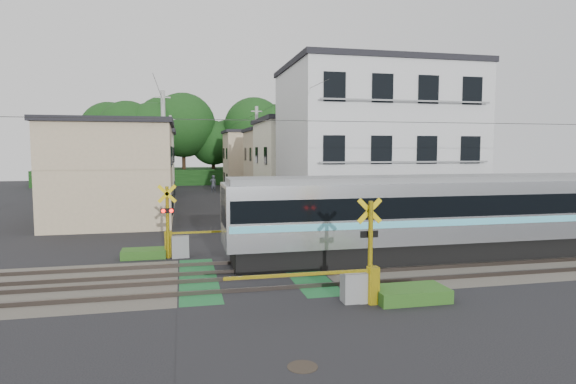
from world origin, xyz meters
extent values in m
plane|color=black|center=(0.00, 0.00, 0.00)|extent=(120.00, 120.00, 0.00)
cube|color=#47423A|center=(0.00, 0.00, 0.00)|extent=(120.00, 6.00, 0.00)
cube|color=black|center=(0.00, 0.00, 0.01)|extent=(5.20, 120.00, 0.00)
cube|color=#145126|center=(-1.90, 0.00, 0.01)|extent=(1.30, 6.00, 0.00)
cube|color=#145126|center=(1.90, 0.00, 0.01)|extent=(1.30, 6.00, 0.00)
cube|color=#3F3833|center=(0.00, -1.90, 0.07)|extent=(120.00, 0.08, 0.14)
cube|color=#3F3833|center=(0.00, -0.50, 0.07)|extent=(120.00, 0.08, 0.14)
cube|color=#3F3833|center=(0.00, 0.50, 0.07)|extent=(120.00, 0.08, 0.14)
cube|color=#3F3833|center=(0.00, 1.90, 0.07)|extent=(120.00, 0.08, 0.14)
cube|color=black|center=(7.38, 1.20, 0.41)|extent=(15.90, 2.19, 0.83)
cube|color=black|center=(1.58, 1.20, 0.28)|extent=(2.21, 2.02, 0.55)
cube|color=black|center=(13.17, 1.20, 0.28)|extent=(2.21, 2.02, 0.55)
cube|color=#B7BCC1|center=(7.38, 1.20, 2.02)|extent=(16.56, 2.58, 2.39)
cube|color=black|center=(7.38, 1.20, 2.31)|extent=(16.29, 2.62, 0.81)
cube|color=#5ED2EE|center=(7.38, 1.20, 1.69)|extent=(16.39, 2.61, 0.26)
cube|color=slate|center=(7.38, 1.20, 3.33)|extent=(16.23, 2.11, 0.22)
cube|color=black|center=(-0.85, 1.20, 2.38)|extent=(0.10, 2.22, 1.44)
cylinder|color=yellow|center=(3.00, -3.60, 1.50)|extent=(0.14, 0.14, 3.00)
cube|color=yellow|center=(3.00, -3.50, 2.70)|extent=(0.77, 0.05, 0.77)
cube|color=yellow|center=(3.00, -3.50, 2.70)|extent=(0.77, 0.05, 0.77)
cube|color=black|center=(3.00, -3.50, 2.00)|extent=(0.55, 0.05, 0.20)
sphere|color=#FF0C07|center=(2.84, -3.44, 2.00)|extent=(0.16, 0.16, 0.16)
sphere|color=#FF0C07|center=(3.16, -3.44, 2.00)|extent=(0.16, 0.16, 0.16)
cube|color=gray|center=(2.50, -3.60, 0.45)|extent=(0.70, 0.50, 0.90)
cube|color=yellow|center=(3.00, -3.85, 0.55)|extent=(0.30, 0.30, 1.10)
cube|color=yellow|center=(0.75, -3.85, 1.00)|extent=(4.20, 0.08, 0.08)
cylinder|color=yellow|center=(-3.00, 3.60, 1.50)|extent=(0.14, 0.14, 3.00)
cube|color=yellow|center=(-3.00, 3.50, 2.70)|extent=(0.77, 0.05, 0.77)
cube|color=yellow|center=(-3.00, 3.50, 2.70)|extent=(0.77, 0.05, 0.77)
cube|color=black|center=(-3.00, 3.50, 2.00)|extent=(0.55, 0.05, 0.20)
sphere|color=#FF0C07|center=(-3.16, 3.44, 2.00)|extent=(0.16, 0.16, 0.16)
sphere|color=#FF0C07|center=(-2.84, 3.44, 2.00)|extent=(0.16, 0.16, 0.16)
cube|color=gray|center=(-2.50, 3.60, 0.45)|extent=(0.70, 0.50, 0.90)
cube|color=yellow|center=(-3.00, 3.85, 0.55)|extent=(0.30, 0.30, 1.10)
cube|color=yellow|center=(-0.75, 3.85, 1.00)|extent=(4.20, 0.08, 0.08)
cube|color=silver|center=(8.50, 9.50, 4.50)|extent=(10.00, 8.00, 9.00)
cube|color=black|center=(8.50, 9.50, 9.15)|extent=(10.20, 8.16, 0.30)
cube|color=black|center=(4.80, 5.47, 1.50)|extent=(1.10, 0.06, 1.40)
cube|color=black|center=(7.25, 5.47, 1.50)|extent=(1.10, 0.06, 1.40)
cube|color=black|center=(9.70, 5.47, 1.50)|extent=(1.10, 0.06, 1.40)
cube|color=black|center=(12.15, 5.47, 1.50)|extent=(1.10, 0.06, 1.40)
cube|color=gray|center=(8.50, 5.25, 0.90)|extent=(9.00, 0.06, 0.08)
cube|color=black|center=(4.80, 5.47, 4.50)|extent=(1.10, 0.06, 1.40)
cube|color=black|center=(7.25, 5.47, 4.50)|extent=(1.10, 0.06, 1.40)
cube|color=black|center=(9.70, 5.47, 4.50)|extent=(1.10, 0.06, 1.40)
cube|color=black|center=(12.15, 5.47, 4.50)|extent=(1.10, 0.06, 1.40)
cube|color=gray|center=(8.50, 5.25, 3.90)|extent=(9.00, 0.06, 0.08)
cube|color=black|center=(4.80, 5.47, 7.50)|extent=(1.10, 0.06, 1.40)
cube|color=black|center=(7.25, 5.47, 7.50)|extent=(1.10, 0.06, 1.40)
cube|color=black|center=(9.70, 5.47, 7.50)|extent=(1.10, 0.06, 1.40)
cube|color=black|center=(12.15, 5.47, 7.50)|extent=(1.10, 0.06, 1.40)
cube|color=gray|center=(8.50, 5.25, 6.90)|extent=(9.00, 0.06, 0.08)
cube|color=tan|center=(-6.50, 14.00, 3.00)|extent=(7.00, 7.00, 6.00)
cube|color=black|center=(-6.50, 14.00, 6.15)|extent=(7.35, 7.35, 0.30)
cube|color=black|center=(-2.97, 12.25, 1.30)|extent=(0.06, 1.00, 1.20)
cube|color=black|center=(-2.97, 15.75, 1.30)|extent=(0.06, 1.00, 1.20)
cube|color=black|center=(-2.97, 12.25, 4.10)|extent=(0.06, 1.00, 1.20)
cube|color=black|center=(-2.97, 15.75, 4.10)|extent=(0.06, 1.00, 1.20)
cube|color=silver|center=(6.80, 18.00, 3.25)|extent=(7.00, 8.00, 6.50)
cube|color=black|center=(6.80, 18.00, 6.65)|extent=(7.35, 8.40, 0.30)
cube|color=black|center=(3.27, 16.00, 1.30)|extent=(0.06, 1.00, 1.20)
cube|color=black|center=(3.27, 20.00, 1.30)|extent=(0.06, 1.00, 1.20)
cube|color=black|center=(3.27, 16.00, 4.10)|extent=(0.06, 1.00, 1.20)
cube|color=black|center=(3.27, 20.00, 4.10)|extent=(0.06, 1.00, 1.20)
cube|color=silver|center=(-7.00, 23.00, 2.90)|extent=(8.00, 7.00, 5.80)
cube|color=black|center=(-7.00, 23.00, 5.95)|extent=(8.40, 7.35, 0.30)
cube|color=black|center=(-2.97, 21.25, 1.30)|extent=(0.06, 1.00, 1.20)
cube|color=black|center=(-2.97, 24.75, 1.30)|extent=(0.06, 1.00, 1.20)
cube|color=black|center=(-2.97, 21.25, 4.10)|extent=(0.06, 1.00, 1.20)
cube|color=black|center=(-2.97, 24.75, 4.10)|extent=(0.06, 1.00, 1.20)
cube|color=tan|center=(7.20, 28.00, 3.10)|extent=(7.00, 7.00, 6.20)
cube|color=black|center=(7.20, 28.00, 6.35)|extent=(7.35, 7.35, 0.30)
cube|color=black|center=(3.67, 26.25, 1.30)|extent=(0.06, 1.00, 1.20)
cube|color=black|center=(3.67, 29.75, 1.30)|extent=(0.06, 1.00, 1.20)
cube|color=black|center=(3.67, 26.25, 4.10)|extent=(0.06, 1.00, 1.20)
cube|color=black|center=(3.67, 29.75, 4.10)|extent=(0.06, 1.00, 1.20)
cube|color=#B1B4B6|center=(-6.80, 33.00, 3.00)|extent=(7.00, 8.00, 6.00)
cube|color=black|center=(-6.80, 33.00, 6.15)|extent=(7.35, 8.40, 0.30)
cube|color=black|center=(-3.27, 31.00, 1.30)|extent=(0.06, 1.00, 1.20)
cube|color=black|center=(-3.27, 35.00, 1.30)|extent=(0.06, 1.00, 1.20)
cube|color=black|center=(-3.27, 31.00, 4.10)|extent=(0.06, 1.00, 1.20)
cube|color=black|center=(-3.27, 35.00, 4.10)|extent=(0.06, 1.00, 1.20)
cube|color=tan|center=(6.50, 38.00, 3.20)|extent=(8.00, 7.00, 6.40)
cube|color=black|center=(6.50, 38.00, 6.55)|extent=(8.40, 7.35, 0.30)
cube|color=black|center=(2.47, 36.25, 1.30)|extent=(0.06, 1.00, 1.20)
cube|color=black|center=(2.47, 39.75, 1.30)|extent=(0.06, 1.00, 1.20)
cube|color=black|center=(2.47, 36.25, 4.10)|extent=(0.06, 1.00, 1.20)
cube|color=black|center=(2.47, 39.75, 4.10)|extent=(0.06, 1.00, 1.20)
cube|color=#163C14|center=(0.00, 50.00, 1.00)|extent=(40.00, 10.00, 2.00)
cylinder|color=#332114|center=(-13.27, 48.25, 2.23)|extent=(0.50, 0.50, 4.46)
sphere|color=#163C14|center=(-13.27, 48.25, 5.80)|extent=(6.25, 6.25, 6.25)
cylinder|color=#332114|center=(-11.56, 50.53, 2.69)|extent=(0.50, 0.50, 5.39)
sphere|color=#163C14|center=(-11.56, 50.53, 7.01)|extent=(7.54, 7.54, 7.54)
cylinder|color=#332114|center=(-8.93, 47.27, 2.67)|extent=(0.50, 0.50, 5.33)
sphere|color=#163C14|center=(-8.93, 47.27, 6.94)|extent=(7.47, 7.47, 7.47)
cylinder|color=#332114|center=(-5.87, 46.99, 2.63)|extent=(0.50, 0.50, 5.27)
sphere|color=#163C14|center=(-5.87, 46.99, 6.85)|extent=(7.38, 7.38, 7.38)
cylinder|color=#332114|center=(-4.44, 50.22, 2.91)|extent=(0.50, 0.50, 5.83)
sphere|color=#163C14|center=(-4.44, 50.22, 7.58)|extent=(8.16, 8.16, 8.16)
cylinder|color=#332114|center=(-2.07, 47.21, 2.96)|extent=(0.50, 0.50, 5.91)
sphere|color=#163C14|center=(-2.07, 47.21, 7.69)|extent=(8.28, 8.28, 8.28)
cylinder|color=#332114|center=(1.76, 47.75, 2.10)|extent=(0.50, 0.50, 4.19)
sphere|color=#163C14|center=(1.76, 47.75, 5.45)|extent=(5.87, 5.87, 5.87)
cylinder|color=#332114|center=(3.81, 49.42, 2.15)|extent=(0.50, 0.50, 4.29)
sphere|color=#163C14|center=(3.81, 49.42, 5.58)|extent=(6.01, 6.01, 6.01)
cylinder|color=#332114|center=(7.10, 46.72, 2.85)|extent=(0.50, 0.50, 5.70)
sphere|color=#163C14|center=(7.10, 46.72, 7.42)|extent=(7.99, 7.99, 7.99)
cylinder|color=#332114|center=(9.59, 46.07, 2.63)|extent=(0.50, 0.50, 5.25)
sphere|color=#163C14|center=(9.59, 46.07, 6.83)|extent=(7.36, 7.36, 7.36)
cylinder|color=#332114|center=(11.32, 47.55, 2.32)|extent=(0.50, 0.50, 4.63)
sphere|color=#163C14|center=(11.32, 47.55, 6.02)|extent=(6.49, 6.49, 6.49)
cylinder|color=#332114|center=(13.81, 47.67, 2.98)|extent=(0.50, 0.50, 5.95)
sphere|color=#163C14|center=(13.81, 47.67, 7.74)|extent=(8.33, 8.33, 8.33)
cube|color=black|center=(6.00, 1.20, 5.60)|extent=(60.00, 0.02, 0.02)
cylinder|color=#A5A5A0|center=(-3.40, 13.00, 4.00)|extent=(0.26, 0.26, 8.00)
cube|color=#A5A5A0|center=(-3.40, 13.00, 7.60)|extent=(0.90, 0.08, 0.08)
cylinder|color=#A5A5A0|center=(3.60, 22.00, 4.00)|extent=(0.26, 0.26, 8.00)
cube|color=#A5A5A0|center=(3.60, 22.00, 7.60)|extent=(0.90, 0.08, 0.08)
cylinder|color=#A5A5A0|center=(-3.40, 34.00, 4.00)|extent=(0.26, 0.26, 8.00)
cube|color=#A5A5A0|center=(-3.40, 34.00, 7.60)|extent=(0.90, 0.08, 0.08)
cube|color=black|center=(-3.40, 23.50, 7.40)|extent=(0.02, 42.00, 0.02)
cube|color=black|center=(3.60, 23.50, 7.40)|extent=(0.02, 42.00, 0.02)
imported|color=#30333C|center=(0.85, 34.48, 0.93)|extent=(0.75, 0.57, 1.86)
cylinder|color=#2D261E|center=(-0.03, -7.42, 0.01)|extent=(0.64, 0.64, 0.02)
cube|color=#2D5E1E|center=(4.20, -3.80, 0.20)|extent=(2.20, 1.20, 0.40)
cube|color=#2D5E1E|center=(-4.00, 3.90, 0.18)|extent=(1.80, 1.00, 0.36)
cube|color=#2D5E1E|center=(4.60, 3.20, 0.15)|extent=(1.50, 0.90, 0.30)
camera|label=1|loc=(-2.40, -16.72, 4.49)|focal=30.00mm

